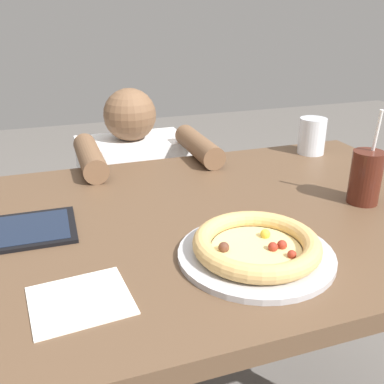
# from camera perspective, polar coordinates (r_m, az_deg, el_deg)

# --- Properties ---
(dining_table) EXTENTS (1.27, 0.84, 0.75)m
(dining_table) POSITION_cam_1_polar(r_m,az_deg,el_deg) (1.09, 2.94, -8.08)
(dining_table) COLOR brown
(dining_table) RESTS_ON ground
(pizza_near) EXTENTS (0.30, 0.30, 0.05)m
(pizza_near) POSITION_cam_1_polar(r_m,az_deg,el_deg) (0.86, 8.06, -7.14)
(pizza_near) COLOR #B7B7BC
(pizza_near) RESTS_ON dining_table
(drink_cup_colored) EXTENTS (0.07, 0.07, 0.23)m
(drink_cup_colored) POSITION_cam_1_polar(r_m,az_deg,el_deg) (1.14, 21.43, 1.81)
(drink_cup_colored) COLOR #4C1E14
(drink_cup_colored) RESTS_ON dining_table
(water_cup_clear) EXTENTS (0.09, 0.09, 0.12)m
(water_cup_clear) POSITION_cam_1_polar(r_m,az_deg,el_deg) (1.49, 15.17, 7.03)
(water_cup_clear) COLOR silver
(water_cup_clear) RESTS_ON dining_table
(paper_napkin) EXTENTS (0.17, 0.16, 0.00)m
(paper_napkin) POSITION_cam_1_polar(r_m,az_deg,el_deg) (0.77, -14.17, -13.36)
(paper_napkin) COLOR white
(paper_napkin) RESTS_ON dining_table
(tablet) EXTENTS (0.24, 0.17, 0.01)m
(tablet) POSITION_cam_1_polar(r_m,az_deg,el_deg) (1.01, -21.50, -4.69)
(tablet) COLOR black
(tablet) RESTS_ON dining_table
(diner_seated) EXTENTS (0.41, 0.52, 0.94)m
(diner_seated) POSITION_cam_1_polar(r_m,az_deg,el_deg) (1.70, -7.17, -4.22)
(diner_seated) COLOR #333847
(diner_seated) RESTS_ON ground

